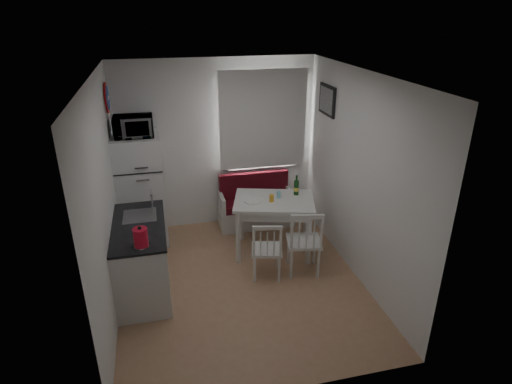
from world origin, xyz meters
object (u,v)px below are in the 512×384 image
(kitchen_counter, at_px, (142,257))
(microwave, at_px, (133,126))
(dining_table, at_px, (274,206))
(chair_right, at_px, (307,236))
(wine_bottle, at_px, (296,185))
(bench, at_px, (256,208))
(fridge, at_px, (141,190))
(kettle, at_px, (141,237))
(chair_left, at_px, (269,245))

(kitchen_counter, xyz_separation_m, microwave, (0.02, 1.19, 1.32))
(dining_table, bearing_deg, kitchen_counter, -149.01)
(dining_table, xyz_separation_m, microwave, (-1.78, 0.71, 1.05))
(chair_right, height_order, wine_bottle, wine_bottle)
(chair_right, bearing_deg, kitchen_counter, -173.56)
(bench, xyz_separation_m, fridge, (-1.73, -0.11, 0.54))
(wine_bottle, bearing_deg, bench, 117.63)
(fridge, height_order, microwave, microwave)
(fridge, bearing_deg, chair_right, -35.05)
(fridge, xyz_separation_m, kettle, (0.03, -1.78, 0.21))
(chair_left, height_order, chair_right, chair_right)
(microwave, bearing_deg, kettle, -89.01)
(kitchen_counter, height_order, wine_bottle, kitchen_counter)
(dining_table, relative_size, kettle, 5.09)
(dining_table, distance_m, kettle, 2.05)
(kitchen_counter, height_order, kettle, kitchen_counter)
(dining_table, height_order, kettle, kettle)
(microwave, bearing_deg, kitchen_counter, -90.94)
(kitchen_counter, bearing_deg, kettle, -84.72)
(kitchen_counter, bearing_deg, microwave, 89.06)
(fridge, bearing_deg, wine_bottle, -17.20)
(dining_table, relative_size, microwave, 2.42)
(bench, bearing_deg, fridge, -176.46)
(bench, relative_size, fridge, 0.72)
(chair_left, relative_size, microwave, 0.89)
(chair_right, distance_m, kettle, 2.08)
(kettle, bearing_deg, bench, 47.99)
(fridge, xyz_separation_m, wine_bottle, (2.13, -0.66, 0.14))
(chair_left, bearing_deg, kitchen_counter, -173.23)
(chair_left, bearing_deg, kettle, -153.28)
(chair_left, height_order, kettle, kettle)
(kettle, bearing_deg, kitchen_counter, 95.28)
(dining_table, distance_m, chair_right, 0.73)
(chair_right, bearing_deg, microwave, 157.38)
(chair_right, height_order, microwave, microwave)
(chair_right, bearing_deg, chair_left, -169.76)
(dining_table, bearing_deg, wine_bottle, 31.88)
(bench, height_order, microwave, microwave)
(microwave, bearing_deg, wine_bottle, -15.96)
(bench, relative_size, chair_right, 2.30)
(wine_bottle, bearing_deg, kettle, -151.94)
(dining_table, distance_m, fridge, 1.94)
(chair_left, distance_m, chair_right, 0.50)
(kitchen_counter, relative_size, wine_bottle, 4.56)
(dining_table, relative_size, chair_right, 2.47)
(bench, xyz_separation_m, wine_bottle, (0.40, -0.77, 0.68))
(fridge, xyz_separation_m, microwave, (0.00, -0.05, 0.96))
(microwave, bearing_deg, chair_left, -41.69)
(kitchen_counter, distance_m, chair_left, 1.56)
(fridge, bearing_deg, dining_table, -23.10)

